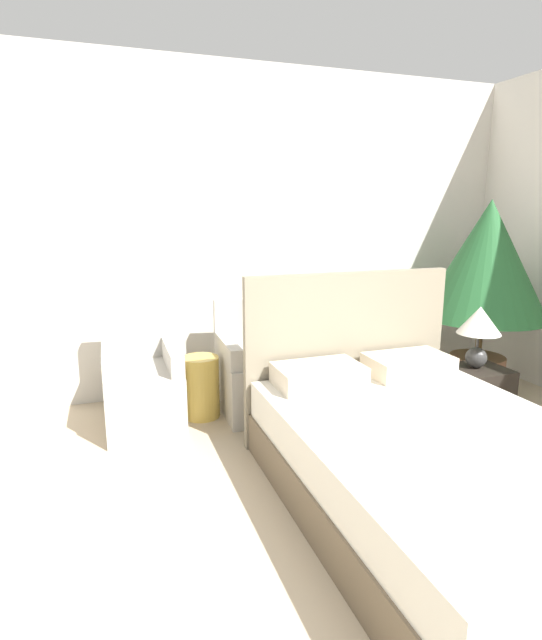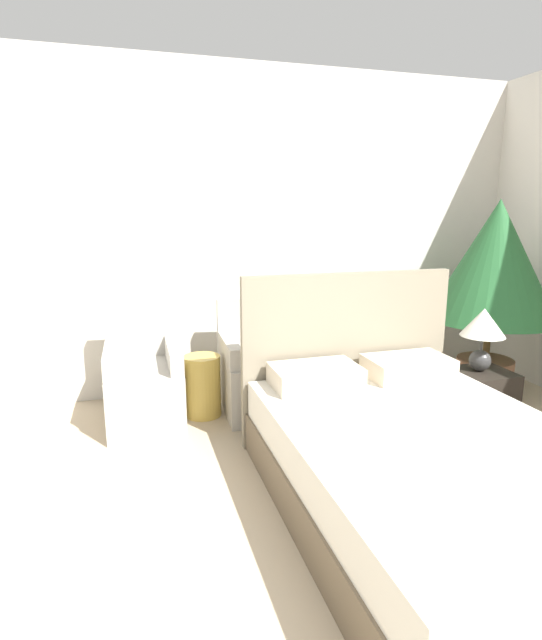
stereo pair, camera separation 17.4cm
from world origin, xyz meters
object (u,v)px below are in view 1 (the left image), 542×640
(bed, at_px, (431,461))
(nightstand, at_px, (477,396))
(table_lamp, at_px, (479,326))
(potted_palm, at_px, (486,267))
(armchair_near_window_right, at_px, (256,377))
(armchair_near_window_left, at_px, (143,389))
(side_table, at_px, (201,387))

(bed, relative_size, nightstand, 4.81)
(table_lamp, bearing_deg, potted_palm, 46.94)
(armchair_near_window_right, bearing_deg, armchair_near_window_left, -177.84)
(potted_palm, height_order, table_lamp, potted_palm)
(nightstand, bearing_deg, armchair_near_window_right, 151.36)
(armchair_near_window_left, distance_m, potted_palm, 3.14)
(table_lamp, bearing_deg, bed, -140.14)
(armchair_near_window_right, distance_m, potted_palm, 2.28)
(bed, xyz_separation_m, nightstand, (1.04, 0.82, -0.05))
(side_table, bearing_deg, armchair_near_window_left, -177.63)
(table_lamp, bearing_deg, armchair_near_window_right, 151.52)
(armchair_near_window_right, bearing_deg, bed, -70.84)
(side_table, bearing_deg, table_lamp, -23.09)
(armchair_near_window_right, height_order, side_table, armchair_near_window_right)
(armchair_near_window_left, bearing_deg, table_lamp, -17.76)
(potted_palm, relative_size, nightstand, 3.75)
(table_lamp, bearing_deg, armchair_near_window_left, 161.31)
(potted_palm, relative_size, side_table, 3.47)
(bed, relative_size, armchair_near_window_right, 2.48)
(armchair_near_window_left, height_order, side_table, armchair_near_window_left)
(armchair_near_window_right, bearing_deg, nightstand, -26.48)
(bed, relative_size, table_lamp, 4.68)
(side_table, bearing_deg, bed, -60.11)
(potted_palm, height_order, nightstand, potted_palm)
(armchair_near_window_left, bearing_deg, armchair_near_window_right, 0.93)
(armchair_near_window_left, height_order, table_lamp, table_lamp)
(armchair_near_window_right, xyz_separation_m, table_lamp, (1.52, -0.83, 0.50))
(bed, bearing_deg, side_table, 119.89)
(nightstand, distance_m, table_lamp, 0.56)
(potted_palm, xyz_separation_m, table_lamp, (-0.57, -0.62, -0.36))
(armchair_near_window_left, bearing_deg, nightstand, -17.98)
(bed, xyz_separation_m, table_lamp, (1.01, 0.84, 0.51))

